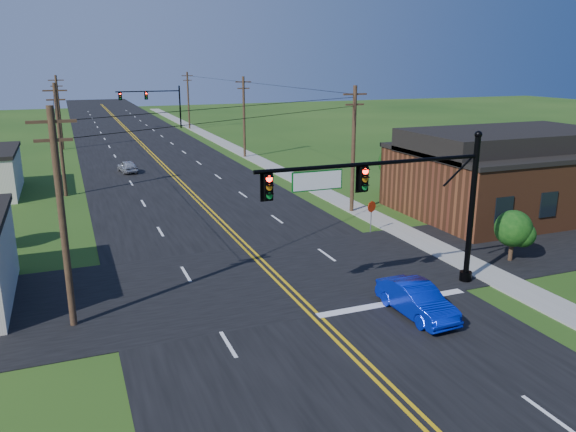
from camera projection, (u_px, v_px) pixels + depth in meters
name	position (u px, v px, depth m)	size (l,w,h in m)	color
ground	(402.00, 409.00, 17.70)	(260.00, 260.00, 0.00)	#1E4112
road_main	(155.00, 160.00, 62.51)	(16.00, 220.00, 0.04)	black
road_cross	(272.00, 277.00, 28.45)	(70.00, 10.00, 0.04)	black
sidewalk	(275.00, 168.00, 57.27)	(2.00, 160.00, 0.08)	gray
signal_mast_main	(393.00, 196.00, 25.15)	(11.30, 0.60, 7.48)	black
signal_mast_far	(153.00, 101.00, 89.77)	(10.98, 0.60, 7.48)	black
brick_building	(505.00, 180.00, 40.30)	(14.20, 11.20, 4.70)	brown
utility_pole_left_a	(62.00, 216.00, 22.03)	(1.80, 0.28, 9.00)	#342217
utility_pole_left_b	(60.00, 138.00, 44.44)	(1.80, 0.28, 9.00)	#342217
utility_pole_left_c	(59.00, 111.00, 68.64)	(1.80, 0.28, 9.00)	#342217
utility_pole_right_a	(353.00, 147.00, 39.64)	(1.80, 0.28, 9.00)	#342217
utility_pole_right_b	(244.00, 116.00, 62.94)	(1.80, 0.28, 9.00)	#342217
utility_pole_right_c	(188.00, 99.00, 89.83)	(1.80, 0.28, 9.00)	#342217
tree_right_back	(397.00, 162.00, 45.99)	(3.00, 3.00, 4.10)	#342217
shrub_corner	(513.00, 229.00, 30.34)	(2.00, 2.00, 2.86)	#342217
blue_car	(417.00, 301.00, 23.98)	(1.50, 4.29, 1.41)	#081CB4
distant_car	(127.00, 167.00, 55.12)	(1.39, 3.46, 1.18)	#B4B5B9
stop_sign	(372.00, 210.00, 35.48)	(0.72, 0.27, 2.10)	slate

